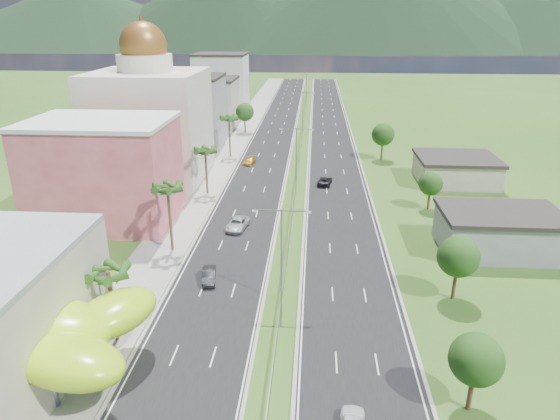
# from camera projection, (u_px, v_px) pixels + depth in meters

# --- Properties ---
(ground) EXTENTS (500.00, 500.00, 0.00)m
(ground) POSITION_uv_depth(u_px,v_px,m) (274.00, 360.00, 45.70)
(ground) COLOR #2D5119
(ground) RESTS_ON ground
(road_left) EXTENTS (11.00, 260.00, 0.04)m
(road_left) POSITION_uv_depth(u_px,v_px,m) (273.00, 137.00, 129.85)
(road_left) COLOR black
(road_left) RESTS_ON ground
(road_right) EXTENTS (11.00, 260.00, 0.04)m
(road_right) POSITION_uv_depth(u_px,v_px,m) (331.00, 138.00, 128.89)
(road_right) COLOR black
(road_right) RESTS_ON ground
(sidewalk_left) EXTENTS (7.00, 260.00, 0.12)m
(sidewalk_left) POSITION_uv_depth(u_px,v_px,m) (237.00, 136.00, 130.45)
(sidewalk_left) COLOR gray
(sidewalk_left) RESTS_ON ground
(median_guardrail) EXTENTS (0.10, 216.06, 0.76)m
(median_guardrail) POSITION_uv_depth(u_px,v_px,m) (300.00, 153.00, 112.41)
(median_guardrail) COLOR gray
(median_guardrail) RESTS_ON ground
(streetlight_median_b) EXTENTS (6.04, 0.25, 11.00)m
(streetlight_median_b) POSITION_uv_depth(u_px,v_px,m) (282.00, 246.00, 52.55)
(streetlight_median_b) COLOR gray
(streetlight_median_b) RESTS_ON ground
(streetlight_median_c) EXTENTS (6.04, 0.25, 11.00)m
(streetlight_median_c) POSITION_uv_depth(u_px,v_px,m) (296.00, 151.00, 89.74)
(streetlight_median_c) COLOR gray
(streetlight_median_c) RESTS_ON ground
(streetlight_median_d) EXTENTS (6.04, 0.25, 11.00)m
(streetlight_median_d) POSITION_uv_depth(u_px,v_px,m) (303.00, 108.00, 131.58)
(streetlight_median_d) COLOR gray
(streetlight_median_d) RESTS_ON ground
(streetlight_median_e) EXTENTS (6.04, 0.25, 11.00)m
(streetlight_median_e) POSITION_uv_depth(u_px,v_px,m) (306.00, 86.00, 173.42)
(streetlight_median_e) COLOR gray
(streetlight_median_e) RESTS_ON ground
(lime_canopy) EXTENTS (18.00, 15.00, 7.40)m
(lime_canopy) POSITION_uv_depth(u_px,v_px,m) (31.00, 331.00, 41.45)
(lime_canopy) COLOR #A6DE15
(lime_canopy) RESTS_ON ground
(pink_shophouse) EXTENTS (20.00, 15.00, 15.00)m
(pink_shophouse) POSITION_uv_depth(u_px,v_px,m) (105.00, 173.00, 74.54)
(pink_shophouse) COLOR #BF4E53
(pink_shophouse) RESTS_ON ground
(domed_building) EXTENTS (20.00, 20.00, 28.70)m
(domed_building) POSITION_uv_depth(u_px,v_px,m) (150.00, 118.00, 94.52)
(domed_building) COLOR beige
(domed_building) RESTS_ON ground
(midrise_grey) EXTENTS (16.00, 15.00, 16.00)m
(midrise_grey) POSITION_uv_depth(u_px,v_px,m) (188.00, 112.00, 118.92)
(midrise_grey) COLOR gray
(midrise_grey) RESTS_ON ground
(midrise_beige) EXTENTS (16.00, 15.00, 13.00)m
(midrise_beige) POSITION_uv_depth(u_px,v_px,m) (207.00, 104.00, 139.92)
(midrise_beige) COLOR #A79A89
(midrise_beige) RESTS_ON ground
(midrise_white) EXTENTS (16.00, 15.00, 18.00)m
(midrise_white) POSITION_uv_depth(u_px,v_px,m) (222.00, 84.00, 160.40)
(midrise_white) COLOR silver
(midrise_white) RESTS_ON ground
(shed_near) EXTENTS (15.00, 10.00, 5.00)m
(shed_near) POSITION_uv_depth(u_px,v_px,m) (499.00, 233.00, 66.23)
(shed_near) COLOR gray
(shed_near) RESTS_ON ground
(shed_far) EXTENTS (14.00, 12.00, 4.40)m
(shed_far) POSITION_uv_depth(u_px,v_px,m) (456.00, 171.00, 94.10)
(shed_far) COLOR #A79A89
(shed_far) RESTS_ON ground
(palm_tree_b) EXTENTS (3.60, 3.60, 8.10)m
(palm_tree_b) POSITION_uv_depth(u_px,v_px,m) (108.00, 276.00, 46.00)
(palm_tree_b) COLOR #47301C
(palm_tree_b) RESTS_ON ground
(palm_tree_c) EXTENTS (3.60, 3.60, 9.60)m
(palm_tree_c) POSITION_uv_depth(u_px,v_px,m) (168.00, 191.00, 64.07)
(palm_tree_c) COLOR #47301C
(palm_tree_c) RESTS_ON ground
(palm_tree_d) EXTENTS (3.60, 3.60, 8.60)m
(palm_tree_d) POSITION_uv_depth(u_px,v_px,m) (205.00, 152.00, 85.80)
(palm_tree_d) COLOR #47301C
(palm_tree_d) RESTS_ON ground
(palm_tree_e) EXTENTS (3.60, 3.60, 9.40)m
(palm_tree_e) POSITION_uv_depth(u_px,v_px,m) (229.00, 120.00, 108.77)
(palm_tree_e) COLOR #47301C
(palm_tree_e) RESTS_ON ground
(leafy_tree_lfar) EXTENTS (4.90, 4.90, 8.05)m
(leafy_tree_lfar) POSITION_uv_depth(u_px,v_px,m) (245.00, 112.00, 133.00)
(leafy_tree_lfar) COLOR #47301C
(leafy_tree_lfar) RESTS_ON ground
(leafy_tree_ra) EXTENTS (4.20, 4.20, 6.90)m
(leafy_tree_ra) POSITION_uv_depth(u_px,v_px,m) (476.00, 360.00, 38.29)
(leafy_tree_ra) COLOR #47301C
(leafy_tree_ra) RESTS_ON ground
(leafy_tree_rb) EXTENTS (4.55, 4.55, 7.47)m
(leafy_tree_rb) POSITION_uv_depth(u_px,v_px,m) (458.00, 257.00, 53.75)
(leafy_tree_rb) COLOR #47301C
(leafy_tree_rb) RESTS_ON ground
(leafy_tree_rc) EXTENTS (3.85, 3.85, 6.33)m
(leafy_tree_rc) POSITION_uv_depth(u_px,v_px,m) (431.00, 184.00, 79.88)
(leafy_tree_rc) COLOR #47301C
(leafy_tree_rc) RESTS_ON ground
(leafy_tree_rd) EXTENTS (4.90, 4.90, 8.05)m
(leafy_tree_rd) POSITION_uv_depth(u_px,v_px,m) (383.00, 135.00, 107.60)
(leafy_tree_rd) COLOR #47301C
(leafy_tree_rd) RESTS_ON ground
(mountain_ridge) EXTENTS (860.00, 140.00, 90.00)m
(mountain_ridge) POSITION_uv_depth(u_px,v_px,m) (378.00, 51.00, 460.23)
(mountain_ridge) COLOR black
(mountain_ridge) RESTS_ON ground
(car_dark_left) EXTENTS (2.26, 4.58, 1.45)m
(car_dark_left) POSITION_uv_depth(u_px,v_px,m) (209.00, 275.00, 59.01)
(car_dark_left) COLOR black
(car_dark_left) RESTS_ON road_left
(car_silver_mid_left) EXTENTS (3.33, 5.81, 1.53)m
(car_silver_mid_left) POSITION_uv_depth(u_px,v_px,m) (237.00, 224.00, 73.58)
(car_silver_mid_left) COLOR #B4B7BC
(car_silver_mid_left) RESTS_ON road_left
(car_yellow_far_left) EXTENTS (2.60, 4.83, 1.33)m
(car_yellow_far_left) POSITION_uv_depth(u_px,v_px,m) (250.00, 161.00, 106.08)
(car_yellow_far_left) COLOR gold
(car_yellow_far_left) RESTS_ON road_left
(car_dark_far_right) EXTENTS (3.01, 5.21, 1.36)m
(car_dark_far_right) POSITION_uv_depth(u_px,v_px,m) (325.00, 181.00, 93.06)
(car_dark_far_right) COLOR black
(car_dark_far_right) RESTS_ON road_right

